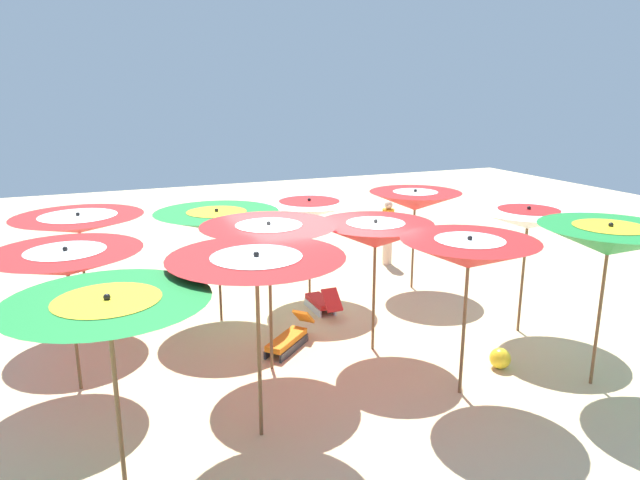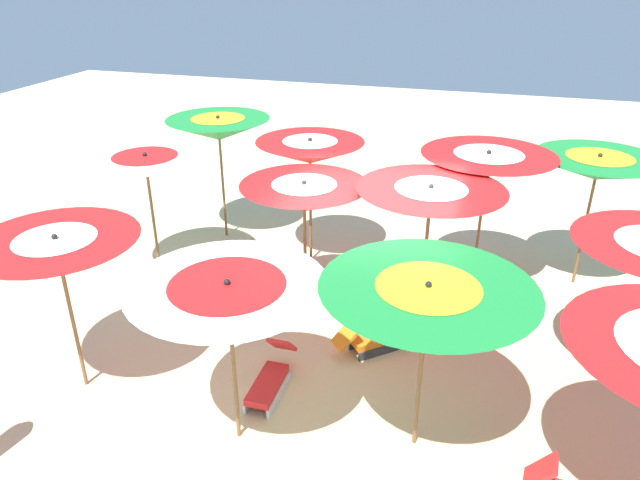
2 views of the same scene
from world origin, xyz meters
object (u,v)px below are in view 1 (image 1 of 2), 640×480
Objects in this scene: lounger_2 at (289,338)px; beach_ball at (500,358)px; beach_umbrella_7 at (67,263)px; beachgoer_0 at (388,231)px; beach_umbrella_2 at (217,221)px; beach_umbrella_8 at (609,241)px; beach_umbrella_9 at (469,254)px; beach_umbrella_0 at (415,201)px; beach_umbrella_10 at (257,270)px; beach_umbrella_1 at (309,209)px; beach_umbrella_6 at (269,237)px; beach_umbrella_11 at (109,317)px; beach_umbrella_4 at (528,219)px; lounger_0 at (120,315)px; beach_umbrella_3 at (79,224)px; lounger_1 at (322,302)px; beach_umbrella_5 at (375,235)px.

beach_ball is at bearing 103.21° from lounger_2.
beachgoer_0 is (7.34, 3.82, -1.10)m from beach_umbrella_7.
beach_umbrella_8 is (4.57, -4.64, 0.28)m from beach_umbrella_2.
beach_umbrella_9 reaches higher than beach_ball.
beach_umbrella_10 is (-4.84, -4.20, 0.25)m from beach_umbrella_0.
beachgoer_0 is at bearing 49.00° from beach_umbrella_10.
beach_umbrella_0 is 2.38m from beach_umbrella_1.
beach_umbrella_6 is at bearing -122.42° from beach_umbrella_1.
beach_umbrella_7 is at bearing 162.94° from beach_ball.
beach_umbrella_7 is at bearing 158.29° from beach_umbrella_8.
beach_ball is at bearing 104.94° from beachgoer_0.
beach_umbrella_11 is at bearing -143.69° from beach_umbrella_0.
beach_umbrella_4 is 2.78m from beach_umbrella_9.
beach_umbrella_1 is at bearing -174.52° from lounger_0.
beach_umbrella_3 is 8.61m from beach_umbrella_8.
beach_umbrella_3 reaches higher than lounger_1.
beach_umbrella_10 is at bearing -112.59° from beach_umbrella_6.
beach_umbrella_11 is at bearing -151.31° from beach_umbrella_5.
beach_umbrella_9 is 6.65m from lounger_0.
beach_umbrella_4 reaches higher than beach_umbrella_1.
beach_umbrella_5 is 1.92× the size of lounger_1.
beach_umbrella_0 is at bearing -2.07° from beach_umbrella_3.
beach_umbrella_4 is at bearing 160.70° from lounger_0.
beach_umbrella_10 is (-5.01, 0.65, -0.01)m from beach_umbrella_8.
beach_umbrella_10 is (-0.70, -1.69, 0.06)m from beach_umbrella_6.
beach_umbrella_3 is (-2.36, 0.46, 0.06)m from beach_umbrella_2.
beach_umbrella_2 is 1.95× the size of lounger_2.
beachgoer_0 is (5.22, 6.00, -1.37)m from beach_umbrella_10.
lounger_0 is (0.33, 5.12, -1.92)m from beach_umbrella_11.
beach_umbrella_6 is 4.02m from lounger_0.
lounger_2 is (-3.79, 2.95, -2.05)m from beach_umbrella_8.
beach_umbrella_6 reaches higher than beach_umbrella_4.
beach_umbrella_1 is 2.10m from beach_umbrella_2.
beach_umbrella_11 is (-2.42, -2.30, -0.04)m from beach_umbrella_6.
beach_umbrella_0 is 0.98× the size of beach_umbrella_2.
beach_umbrella_6 is 7.21× the size of beach_ball.
beach_umbrella_10 reaches higher than beach_umbrella_2.
beach_umbrella_3 is 0.94× the size of beach_umbrella_11.
beach_umbrella_9 is at bearing 164.85° from beach_umbrella_8.
beach_umbrella_3 is 5.07m from beach_umbrella_11.
beach_umbrella_8 is (2.48, -2.36, 0.22)m from beach_umbrella_5.
beach_ball is (1.06, 0.40, -1.96)m from beach_umbrella_9.
beach_umbrella_4 is 7.35m from beach_umbrella_11.
beach_umbrella_1 reaches higher than lounger_0.
beach_umbrella_7 is 6.55× the size of beach_ball.
beach_umbrella_7 is at bearing 174.10° from beach_umbrella_5.
beach_umbrella_7 is 6.72m from beach_ball.
beach_umbrella_9 is 3.01m from beach_umbrella_10.
lounger_1 is (4.11, 4.24, -1.92)m from beach_umbrella_11.
lounger_2 is (0.78, -1.70, -1.77)m from beach_umbrella_2.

